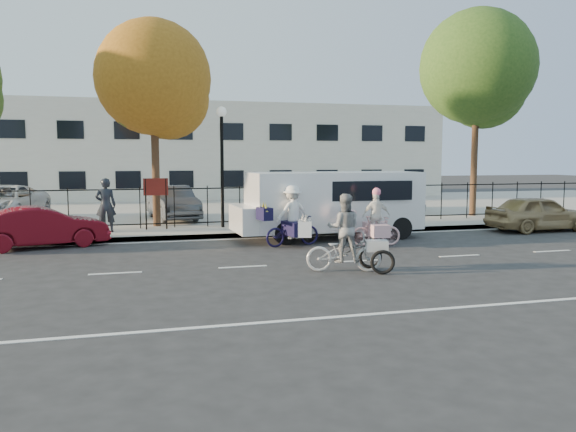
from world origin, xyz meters
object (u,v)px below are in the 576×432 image
object	(u,v)px
white_van	(331,202)
lot_car_c	(173,203)
gold_sedan	(538,213)
lot_car_b	(2,203)
lamppost	(222,145)
unicorn_bike	(375,225)
zebra_trike	(344,242)
pedestrian	(106,205)
bull_bike	(292,222)
lot_car_d	(394,197)
red_sedan	(42,227)

from	to	relation	value
white_van	lot_car_c	bearing A→B (deg)	127.57
gold_sedan	lot_car_b	world-z (taller)	lot_car_b
lamppost	lot_car_c	world-z (taller)	lamppost
unicorn_bike	zebra_trike	bearing A→B (deg)	151.89
lamppost	gold_sedan	size ratio (longest dim) A/B	1.13
unicorn_bike	pedestrian	distance (m)	9.06
pedestrian	lot_car_c	distance (m)	4.20
lamppost	lot_car_b	size ratio (longest dim) A/B	0.84
white_van	lot_car_b	xyz separation A→B (m)	(-11.40, 6.78, -0.35)
unicorn_bike	bull_bike	xyz separation A→B (m)	(-2.45, 0.64, 0.08)
bull_bike	lot_car_c	world-z (taller)	bull_bike
unicorn_bike	gold_sedan	xyz separation A→B (m)	(7.18, 1.71, -0.00)
zebra_trike	bull_bike	bearing A→B (deg)	18.49
bull_bike	lot_car_d	xyz separation A→B (m)	(7.18, 7.91, 0.09)
lot_car_d	zebra_trike	bearing A→B (deg)	-119.29
lamppost	lot_car_d	bearing A→B (deg)	24.47
lot_car_d	lot_car_c	bearing A→B (deg)	-174.01
lamppost	lot_car_c	bearing A→B (deg)	117.43
white_van	lot_car_c	distance (m)	7.50
unicorn_bike	lamppost	bearing A→B (deg)	46.72
gold_sedan	lot_car_d	bearing A→B (deg)	18.60
white_van	lot_car_c	size ratio (longest dim) A/B	1.51
unicorn_bike	red_sedan	bearing A→B (deg)	82.60
unicorn_bike	lot_car_c	size ratio (longest dim) A/B	0.43
zebra_trike	unicorn_bike	size ratio (longest dim) A/B	1.21
lot_car_b	lot_car_d	size ratio (longest dim) A/B	1.30
bull_bike	white_van	bearing A→B (deg)	-64.25
zebra_trike	pedestrian	xyz separation A→B (m)	(-5.74, 7.60, 0.36)
lamppost	pedestrian	xyz separation A→B (m)	(-4.02, -0.33, -2.04)
gold_sedan	lot_car_b	bearing A→B (deg)	68.97
gold_sedan	lot_car_c	size ratio (longest dim) A/B	0.92
unicorn_bike	white_van	xyz separation A→B (m)	(-0.75, 1.95, 0.56)
pedestrian	lot_car_c	size ratio (longest dim) A/B	0.44
zebra_trike	gold_sedan	distance (m)	10.70
lamppost	lot_car_d	size ratio (longest dim) A/B	1.10
gold_sedan	pedestrian	distance (m)	15.39
bull_bike	lot_car_b	xyz separation A→B (m)	(-9.70, 8.09, 0.13)
lot_car_b	lot_car_d	world-z (taller)	lot_car_b
white_van	gold_sedan	xyz separation A→B (m)	(7.93, -0.25, -0.56)
white_van	lot_car_d	distance (m)	8.59
zebra_trike	pedestrian	distance (m)	9.53
lamppost	red_sedan	size ratio (longest dim) A/B	1.16
white_van	gold_sedan	bearing A→B (deg)	-4.31
zebra_trike	gold_sedan	xyz separation A→B (m)	(9.44, 5.05, -0.06)
lamppost	pedestrian	world-z (taller)	lamppost
unicorn_bike	bull_bike	world-z (taller)	bull_bike
red_sedan	pedestrian	world-z (taller)	pedestrian
unicorn_bike	lot_car_c	xyz separation A→B (m)	(-5.57, 7.68, 0.18)
bull_bike	gold_sedan	bearing A→B (deg)	-95.53
zebra_trike	lot_car_c	size ratio (longest dim) A/B	0.52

